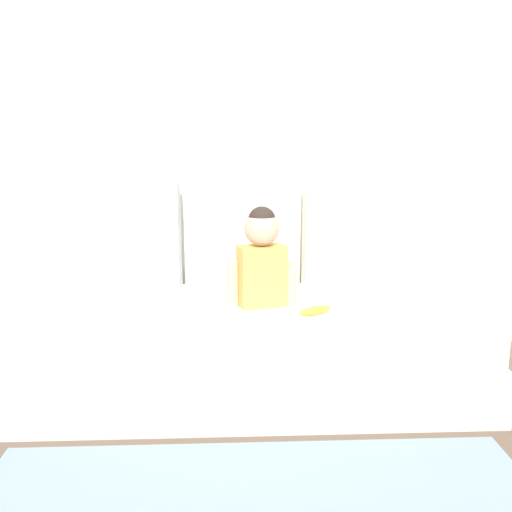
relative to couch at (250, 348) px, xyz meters
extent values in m
plane|color=brown|center=(0.00, 0.00, -0.20)|extent=(12.00, 12.00, 0.00)
cube|color=silver|center=(0.00, 0.60, 1.03)|extent=(5.32, 0.10, 2.46)
cube|color=beige|center=(0.00, 0.00, -0.07)|extent=(2.12, 0.93, 0.24)
cube|color=silver|center=(0.00, 0.00, 0.12)|extent=(2.06, 0.91, 0.15)
cube|color=#B2BCC6|center=(-0.58, 0.37, 0.48)|extent=(0.46, 0.16, 0.56)
cube|color=silver|center=(0.58, 0.37, 0.48)|extent=(0.57, 0.16, 0.55)
cube|color=gold|center=(0.06, 0.04, 0.35)|extent=(0.24, 0.18, 0.29)
sphere|color=tan|center=(0.06, 0.04, 0.57)|extent=(0.17, 0.17, 0.17)
sphere|color=#2D231E|center=(0.06, 0.04, 0.61)|extent=(0.13, 0.13, 0.13)
cylinder|color=tan|center=(-0.08, 0.04, 0.31)|extent=(0.06, 0.06, 0.22)
cylinder|color=tan|center=(0.19, 0.04, 0.31)|extent=(0.06, 0.06, 0.22)
ellipsoid|color=yellow|center=(0.29, -0.11, 0.22)|extent=(0.17, 0.12, 0.04)
camera|label=1|loc=(-0.08, -2.50, 0.97)|focal=38.84mm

